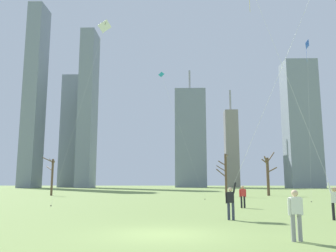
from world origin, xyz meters
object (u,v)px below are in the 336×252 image
object	(u,v)px
bare_tree_rightmost	(268,174)
bare_tree_far_right_edge	(225,174)
kite_flyer_midfield_right_pink	(260,127)
bystander_strolling_midfield	(296,212)
kite_flyer_midfield_center_yellow	(320,163)
distant_kite_low_near_trees_blue	(307,53)
bystander_far_off_by_trees	(243,196)
bare_tree_left_of_center	(52,175)
distant_kite_high_overhead_white	(102,35)
distant_kite_drifting_right_teal	(166,88)

from	to	relation	value
bare_tree_rightmost	bare_tree_far_right_edge	xyz separation A→B (m)	(-6.54, -3.12, -0.09)
kite_flyer_midfield_right_pink	bystander_strolling_midfield	world-z (taller)	kite_flyer_midfield_right_pink
kite_flyer_midfield_center_yellow	distant_kite_low_near_trees_blue	xyz separation A→B (m)	(7.89, 21.15, 14.07)
bare_tree_rightmost	distant_kite_low_near_trees_blue	bearing A→B (deg)	-78.53
bystander_strolling_midfield	bystander_far_off_by_trees	xyz separation A→B (m)	(1.02, 14.83, 0.00)
bystander_strolling_midfield	distant_kite_low_near_trees_blue	bearing A→B (deg)	67.61
bystander_far_off_by_trees	bare_tree_rightmost	size ratio (longest dim) A/B	0.26
kite_flyer_midfield_right_pink	bystander_strolling_midfield	size ratio (longest dim) A/B	10.92
kite_flyer_midfield_center_yellow	kite_flyer_midfield_right_pink	xyz separation A→B (m)	(-3.18, -0.66, 1.85)
bystander_far_off_by_trees	bare_tree_left_of_center	xyz separation A→B (m)	(-23.05, 24.29, 1.98)
distant_kite_low_near_trees_blue	bare_tree_far_right_edge	bearing A→B (deg)	136.71
distant_kite_high_overhead_white	bare_tree_left_of_center	distance (m)	25.93
kite_flyer_midfield_center_yellow	distant_kite_high_overhead_white	distance (m)	23.14
bystander_far_off_by_trees	bare_tree_rightmost	bearing A→B (deg)	71.61
bare_tree_far_right_edge	bare_tree_left_of_center	bearing A→B (deg)	173.62
distant_kite_drifting_right_teal	distant_kite_low_near_trees_blue	size ratio (longest dim) A/B	0.80
distant_kite_high_overhead_white	distant_kite_low_near_trees_blue	size ratio (longest dim) A/B	0.92
distant_kite_drifting_right_teal	bare_tree_left_of_center	xyz separation A→B (m)	(-16.93, 10.82, -9.92)
bystander_strolling_midfield	kite_flyer_midfield_center_yellow	bearing A→B (deg)	62.03
bystander_far_off_by_trees	distant_kite_high_overhead_white	world-z (taller)	distant_kite_high_overhead_white
kite_flyer_midfield_right_pink	distant_kite_low_near_trees_blue	bearing A→B (deg)	63.07
distant_kite_low_near_trees_blue	distant_kite_high_overhead_white	bearing A→B (deg)	-159.21
bystander_strolling_midfield	bare_tree_far_right_edge	world-z (taller)	bare_tree_far_right_edge
distant_kite_low_near_trees_blue	bare_tree_rightmost	world-z (taller)	distant_kite_low_near_trees_blue
kite_flyer_midfield_center_yellow	bare_tree_rightmost	bearing A→B (deg)	80.32
kite_flyer_midfield_center_yellow	bare_tree_left_of_center	distance (m)	41.23
kite_flyer_midfield_center_yellow	bystander_far_off_by_trees	world-z (taller)	kite_flyer_midfield_center_yellow
kite_flyer_midfield_right_pink	bystander_far_off_by_trees	xyz separation A→B (m)	(0.55, 8.63, -3.78)
kite_flyer_midfield_center_yellow	bare_tree_left_of_center	xyz separation A→B (m)	(-25.68, 32.26, 0.05)
distant_kite_high_overhead_white	bare_tree_far_right_edge	xyz separation A→B (m)	(13.57, 16.87, -12.66)
bystander_strolling_midfield	bare_tree_rightmost	xyz separation A→B (m)	(9.21, 39.48, 2.19)
bystander_strolling_midfield	distant_kite_low_near_trees_blue	size ratio (longest dim) A/B	0.09
bystander_strolling_midfield	kite_flyer_midfield_right_pink	bearing A→B (deg)	85.75
distant_kite_high_overhead_white	kite_flyer_midfield_right_pink	bearing A→B (deg)	-49.48
distant_kite_drifting_right_teal	distant_kite_high_overhead_white	distance (m)	10.92
bare_tree_rightmost	bare_tree_left_of_center	bearing A→B (deg)	-179.35
bare_tree_rightmost	bare_tree_far_right_edge	world-z (taller)	bare_tree_rightmost
distant_kite_high_overhead_white	bare_tree_rightmost	xyz separation A→B (m)	(20.11, 19.99, -12.56)
distant_kite_low_near_trees_blue	bare_tree_rightmost	xyz separation A→B (m)	(-2.33, 11.47, -13.81)
distant_kite_high_overhead_white	distant_kite_low_near_trees_blue	xyz separation A→B (m)	(22.43, 8.52, 1.25)
distant_kite_drifting_right_teal	kite_flyer_midfield_right_pink	bearing A→B (deg)	-75.88
distant_kite_drifting_right_teal	bare_tree_rightmost	size ratio (longest dim) A/B	2.37
kite_flyer_midfield_center_yellow	distant_kite_low_near_trees_blue	bearing A→B (deg)	69.53
bystander_strolling_midfield	bare_tree_far_right_edge	xyz separation A→B (m)	(2.67, 36.36, 2.10)
bare_tree_left_of_center	kite_flyer_midfield_right_pink	bearing A→B (deg)	-55.66
bare_tree_rightmost	bystander_strolling_midfield	bearing A→B (deg)	-103.13
bystander_strolling_midfield	bare_tree_far_right_edge	distance (m)	36.52
bystander_far_off_by_trees	distant_kite_high_overhead_white	distance (m)	19.53
distant_kite_drifting_right_teal	distant_kite_low_near_trees_blue	bearing A→B (deg)	-1.01
kite_flyer_midfield_center_yellow	bystander_strolling_midfield	bearing A→B (deg)	-117.97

